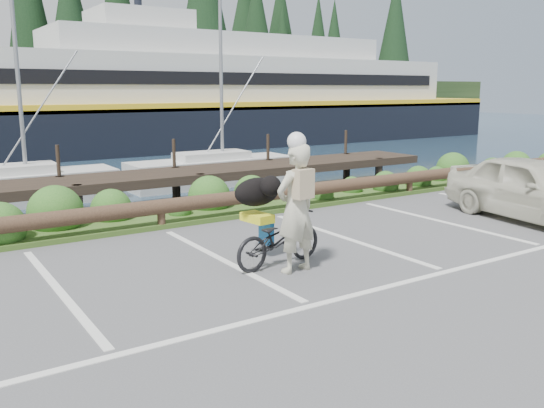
{
  "coord_description": "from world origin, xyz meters",
  "views": [
    {
      "loc": [
        -4.27,
        -6.0,
        2.76
      ],
      "look_at": [
        0.24,
        0.92,
        1.1
      ],
      "focal_mm": 38.0,
      "sensor_mm": 36.0,
      "label": 1
    }
  ],
  "objects": [
    {
      "name": "ground",
      "position": [
        0.0,
        0.0,
        0.0
      ],
      "size": [
        72.0,
        72.0,
        0.0
      ],
      "primitive_type": "plane",
      "color": "#4D4D4F"
    },
    {
      "name": "vegetation_strip",
      "position": [
        0.0,
        5.3,
        0.05
      ],
      "size": [
        34.0,
        1.6,
        0.1
      ],
      "primitive_type": "cube",
      "color": "#3D5B21",
      "rests_on": "ground"
    },
    {
      "name": "log_rail",
      "position": [
        0.0,
        4.6,
        0.0
      ],
      "size": [
        32.0,
        0.3,
        0.6
      ],
      "primitive_type": null,
      "color": "#443021",
      "rests_on": "ground"
    },
    {
      "name": "bicycle",
      "position": [
        0.61,
        1.29,
        0.44
      ],
      "size": [
        1.74,
        0.8,
        0.88
      ],
      "primitive_type": "imported",
      "rotation": [
        0.0,
        0.0,
        1.7
      ],
      "color": "black",
      "rests_on": "ground"
    },
    {
      "name": "cyclist",
      "position": [
        0.67,
        0.91,
        0.99
      ],
      "size": [
        0.78,
        0.56,
        1.97
      ],
      "primitive_type": "imported",
      "rotation": [
        0.0,
        0.0,
        3.28
      ],
      "color": "beige",
      "rests_on": "ground"
    },
    {
      "name": "dog",
      "position": [
        0.54,
        1.83,
        1.11
      ],
      "size": [
        0.5,
        0.85,
        0.47
      ],
      "primitive_type": "ellipsoid",
      "rotation": [
        0.0,
        0.0,
        1.7
      ],
      "color": "black",
      "rests_on": "bicycle"
    },
    {
      "name": "parked_car",
      "position": [
        6.89,
        0.96,
        0.69
      ],
      "size": [
        2.15,
        4.22,
        1.37
      ],
      "primitive_type": "imported",
      "rotation": [
        0.0,
        0.0,
        -0.14
      ],
      "color": "beige",
      "rests_on": "ground"
    }
  ]
}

